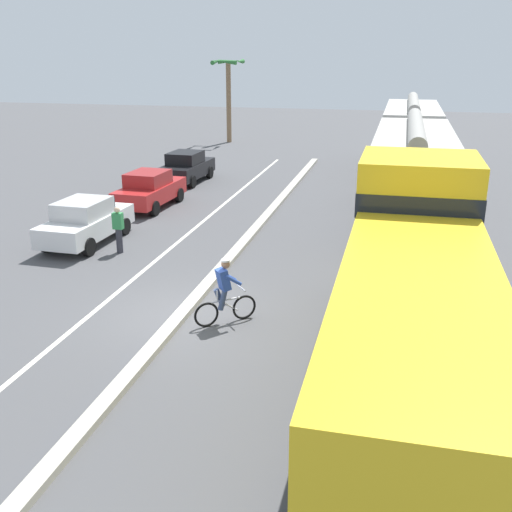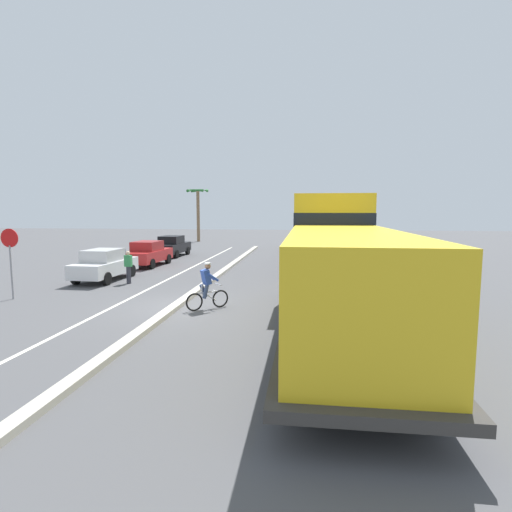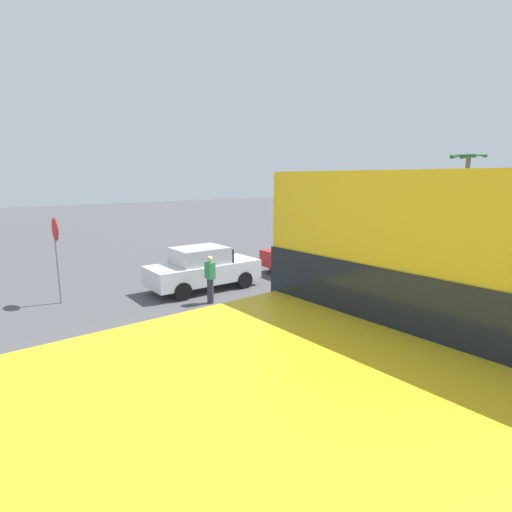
{
  "view_description": "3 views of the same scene",
  "coord_description": "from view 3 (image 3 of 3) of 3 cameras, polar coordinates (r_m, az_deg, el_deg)",
  "views": [
    {
      "loc": [
        5.24,
        -13.57,
        6.58
      ],
      "look_at": [
        1.58,
        1.57,
        1.24
      ],
      "focal_mm": 42.0,
      "sensor_mm": 36.0,
      "label": 1
    },
    {
      "loc": [
        4.75,
        -14.2,
        3.61
      ],
      "look_at": [
        2.83,
        1.22,
        1.83
      ],
      "focal_mm": 28.0,
      "sensor_mm": 36.0,
      "label": 2
    },
    {
      "loc": [
        7.09,
        -2.52,
        4.14
      ],
      "look_at": [
        -5.28,
        7.43,
        1.04
      ],
      "focal_mm": 28.0,
      "sensor_mm": 36.0,
      "label": 3
    }
  ],
  "objects": [
    {
      "name": "parked_car_red",
      "position": [
        18.37,
        7.29,
        0.54
      ],
      "size": [
        1.99,
        4.28,
        1.62
      ],
      "color": "red",
      "rests_on": "ground"
    },
    {
      "name": "cyclist",
      "position": [
        7.15,
        -16.14,
        -17.14
      ],
      "size": [
        1.35,
        1.15,
        1.71
      ],
      "color": "black",
      "rests_on": "ground"
    },
    {
      "name": "parked_car_white",
      "position": [
        15.13,
        -7.59,
        -1.74
      ],
      "size": [
        1.94,
        4.25,
        1.62
      ],
      "color": "silver",
      "rests_on": "ground"
    },
    {
      "name": "ground_plane",
      "position": [
        8.6,
        -17.7,
        -18.32
      ],
      "size": [
        120.0,
        120.0,
        0.0
      ],
      "primitive_type": "plane",
      "color": "#4C4C4F"
    },
    {
      "name": "lane_stripe",
      "position": [
        13.41,
        2.97,
        -6.92
      ],
      "size": [
        0.14,
        36.0,
        0.01
      ],
      "primitive_type": "cube",
      "color": "silver",
      "rests_on": "ground"
    },
    {
      "name": "stop_sign",
      "position": [
        14.65,
        -26.64,
        1.56
      ],
      "size": [
        0.76,
        0.08,
        2.88
      ],
      "color": "gray",
      "rests_on": "ground"
    },
    {
      "name": "median_curb",
      "position": [
        11.81,
        10.85,
        -9.26
      ],
      "size": [
        0.36,
        36.0,
        0.16
      ],
      "primitive_type": "cube",
      "color": "#B2AD9E",
      "rests_on": "ground"
    },
    {
      "name": "pedestrian_by_cars",
      "position": [
        13.41,
        -6.57,
        -3.24
      ],
      "size": [
        0.34,
        0.22,
        1.62
      ],
      "color": "#33333D",
      "rests_on": "ground"
    },
    {
      "name": "palm_tree_near",
      "position": [
        36.47,
        27.89,
        10.19
      ],
      "size": [
        2.21,
        2.25,
        6.13
      ],
      "color": "#846647",
      "rests_on": "ground"
    },
    {
      "name": "parked_car_black",
      "position": [
        22.77,
        16.46,
        2.21
      ],
      "size": [
        1.96,
        4.26,
        1.62
      ],
      "color": "black",
      "rests_on": "ground"
    }
  ]
}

